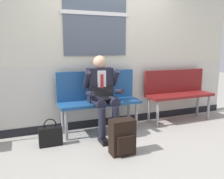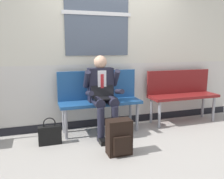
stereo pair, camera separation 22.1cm
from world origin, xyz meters
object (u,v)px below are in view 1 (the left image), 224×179
at_px(backpack, 122,137).
at_px(handbag, 51,136).
at_px(bench_empty, 178,90).
at_px(person_seated, 103,93).
at_px(bench_with_person, 98,96).

xyz_separation_m(backpack, handbag, (-0.85, 0.62, -0.09)).
height_order(bench_empty, handbag, bench_empty).
relative_size(bench_empty, handbag, 3.27).
height_order(bench_empty, person_seated, person_seated).
bearing_deg(bench_empty, bench_with_person, 179.85).
relative_size(bench_empty, person_seated, 1.04).
xyz_separation_m(bench_with_person, person_seated, (0.00, -0.21, 0.09)).
bearing_deg(backpack, bench_empty, 30.91).
height_order(bench_with_person, handbag, bench_with_person).
bearing_deg(bench_empty, person_seated, -172.76).
relative_size(bench_with_person, backpack, 2.85).
distance_m(bench_with_person, backpack, 1.03).
bearing_deg(person_seated, bench_with_person, 90.00).
xyz_separation_m(person_seated, handbag, (-0.85, -0.14, -0.54)).
distance_m(bench_with_person, handbag, 1.02).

